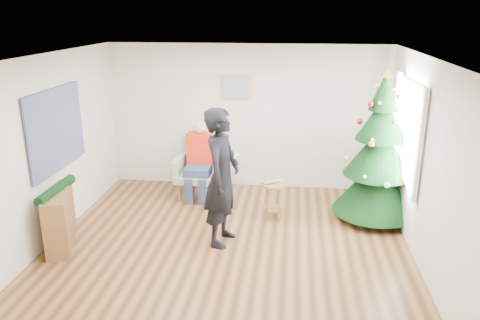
# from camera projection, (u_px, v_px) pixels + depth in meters

# --- Properties ---
(floor) EXTENTS (5.00, 5.00, 0.00)m
(floor) POSITION_uv_depth(u_px,v_px,m) (228.00, 248.00, 6.47)
(floor) COLOR brown
(floor) RESTS_ON ground
(ceiling) EXTENTS (5.00, 5.00, 0.00)m
(ceiling) POSITION_uv_depth(u_px,v_px,m) (226.00, 57.00, 5.68)
(ceiling) COLOR white
(ceiling) RESTS_ON wall_back
(wall_back) EXTENTS (5.00, 0.00, 5.00)m
(wall_back) POSITION_uv_depth(u_px,v_px,m) (247.00, 117.00, 8.44)
(wall_back) COLOR silver
(wall_back) RESTS_ON floor
(wall_front) EXTENTS (5.00, 0.00, 5.00)m
(wall_front) POSITION_uv_depth(u_px,v_px,m) (181.00, 254.00, 3.71)
(wall_front) COLOR silver
(wall_front) RESTS_ON floor
(wall_left) EXTENTS (0.00, 5.00, 5.00)m
(wall_left) POSITION_uv_depth(u_px,v_px,m) (45.00, 152.00, 6.36)
(wall_left) COLOR silver
(wall_left) RESTS_ON floor
(wall_right) EXTENTS (0.00, 5.00, 5.00)m
(wall_right) POSITION_uv_depth(u_px,v_px,m) (426.00, 166.00, 5.79)
(wall_right) COLOR silver
(wall_right) RESTS_ON floor
(window_panel) EXTENTS (0.04, 1.30, 1.40)m
(window_panel) POSITION_uv_depth(u_px,v_px,m) (408.00, 131.00, 6.68)
(window_panel) COLOR white
(window_panel) RESTS_ON wall_right
(curtains) EXTENTS (0.05, 1.75, 1.50)m
(curtains) POSITION_uv_depth(u_px,v_px,m) (406.00, 131.00, 6.68)
(curtains) COLOR white
(curtains) RESTS_ON wall_right
(christmas_tree) EXTENTS (1.31, 1.31, 2.37)m
(christmas_tree) POSITION_uv_depth(u_px,v_px,m) (379.00, 154.00, 7.10)
(christmas_tree) COLOR #3F2816
(christmas_tree) RESTS_ON floor
(stool) EXTENTS (0.39, 0.39, 0.59)m
(stool) POSITION_uv_depth(u_px,v_px,m) (273.00, 200.00, 7.33)
(stool) COLOR brown
(stool) RESTS_ON floor
(laptop) EXTENTS (0.38, 0.35, 0.03)m
(laptop) POSITION_uv_depth(u_px,v_px,m) (274.00, 183.00, 7.24)
(laptop) COLOR silver
(laptop) RESTS_ON stool
(armchair) EXTENTS (0.84, 0.76, 1.03)m
(armchair) POSITION_uv_depth(u_px,v_px,m) (200.00, 175.00, 8.21)
(armchair) COLOR #97A786
(armchair) RESTS_ON floor
(seated_person) EXTENTS (0.46, 0.66, 1.35)m
(seated_person) POSITION_uv_depth(u_px,v_px,m) (199.00, 159.00, 8.06)
(seated_person) COLOR navy
(seated_person) RESTS_ON armchair
(standing_man) EXTENTS (0.58, 0.78, 1.94)m
(standing_man) POSITION_uv_depth(u_px,v_px,m) (222.00, 177.00, 6.38)
(standing_man) COLOR black
(standing_man) RESTS_ON floor
(game_controller) EXTENTS (0.06, 0.13, 0.04)m
(game_controller) POSITION_uv_depth(u_px,v_px,m) (237.00, 156.00, 6.23)
(game_controller) COLOR white
(game_controller) RESTS_ON standing_man
(console) EXTENTS (0.63, 1.04, 0.80)m
(console) POSITION_uv_depth(u_px,v_px,m) (59.00, 218.00, 6.47)
(console) COLOR brown
(console) RESTS_ON floor
(garland) EXTENTS (0.14, 0.90, 0.14)m
(garland) POSITION_uv_depth(u_px,v_px,m) (56.00, 190.00, 6.34)
(garland) COLOR black
(garland) RESTS_ON console
(tapestry) EXTENTS (0.03, 1.50, 1.15)m
(tapestry) POSITION_uv_depth(u_px,v_px,m) (57.00, 129.00, 6.56)
(tapestry) COLOR black
(tapestry) RESTS_ON wall_left
(framed_picture) EXTENTS (0.52, 0.05, 0.42)m
(framed_picture) POSITION_uv_depth(u_px,v_px,m) (236.00, 87.00, 8.26)
(framed_picture) COLOR tan
(framed_picture) RESTS_ON wall_back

